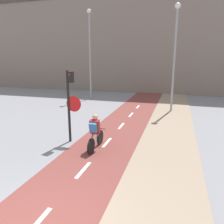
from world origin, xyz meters
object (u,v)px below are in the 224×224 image
traffic_light_pole (70,99)px  street_lamp_far (90,46)px  cyclist_near (95,133)px  street_lamp_sidewalk (175,48)px

traffic_light_pole → street_lamp_far: (-3.17, 10.04, 2.65)m
traffic_light_pole → cyclist_near: 1.86m
traffic_light_pole → cyclist_near: bearing=-22.5°
street_lamp_far → street_lamp_sidewalk: (7.14, -2.99, -0.35)m
traffic_light_pole → street_lamp_far: 10.86m
traffic_light_pole → street_lamp_sidewalk: bearing=60.7°
street_lamp_far → cyclist_near: bearing=-67.1°
street_lamp_far → street_lamp_sidewalk: size_ratio=1.10×
street_lamp_far → cyclist_near: street_lamp_far is taller
street_lamp_far → street_lamp_sidewalk: street_lamp_far is taller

